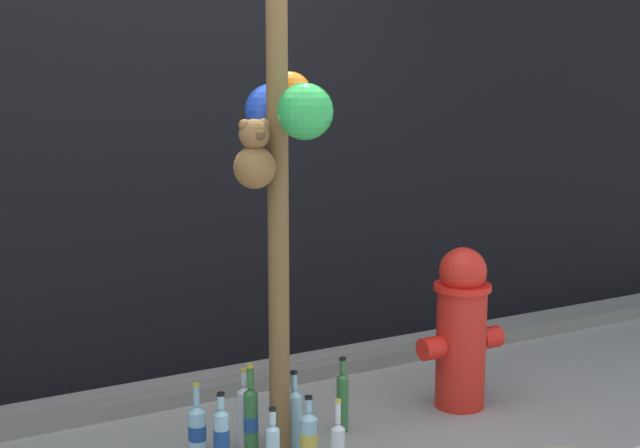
{
  "coord_description": "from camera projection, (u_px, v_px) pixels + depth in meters",
  "views": [
    {
      "loc": [
        -1.74,
        -3.22,
        1.74
      ],
      "look_at": [
        0.23,
        0.25,
        1.02
      ],
      "focal_mm": 52.36,
      "sensor_mm": 36.0,
      "label": 1
    }
  ],
  "objects": [
    {
      "name": "building_wall",
      "position": [
        161.0,
        45.0,
        4.93
      ],
      "size": [
        10.0,
        0.2,
        3.59
      ],
      "color": "black",
      "rests_on": "ground_plane"
    },
    {
      "name": "curb_strip",
      "position": [
        206.0,
        391.0,
        4.8
      ],
      "size": [
        8.0,
        0.12,
        0.08
      ],
      "primitive_type": "cube",
      "color": "slate",
      "rests_on": "ground_plane"
    },
    {
      "name": "memorial_post",
      "position": [
        279.0,
        67.0,
        3.83
      ],
      "size": [
        0.62,
        0.56,
        2.93
      ],
      "color": "brown",
      "rests_on": "ground_plane"
    },
    {
      "name": "fire_hydrant",
      "position": [
        461.0,
        327.0,
        4.63
      ],
      "size": [
        0.47,
        0.29,
        0.81
      ],
      "color": "red",
      "rests_on": "ground_plane"
    },
    {
      "name": "bottle_0",
      "position": [
        294.0,
        416.0,
        4.19
      ],
      "size": [
        0.07,
        0.07,
        0.36
      ],
      "color": "#93CCE0",
      "rests_on": "ground_plane"
    },
    {
      "name": "bottle_1",
      "position": [
        338.0,
        444.0,
        3.94
      ],
      "size": [
        0.06,
        0.06,
        0.32
      ],
      "color": "silver",
      "rests_on": "ground_plane"
    },
    {
      "name": "bottle_2",
      "position": [
        222.0,
        440.0,
        3.89
      ],
      "size": [
        0.07,
        0.07,
        0.37
      ],
      "color": "#93CCE0",
      "rests_on": "ground_plane"
    },
    {
      "name": "bottle_3",
      "position": [
        342.0,
        400.0,
        4.36
      ],
      "size": [
        0.06,
        0.06,
        0.36
      ],
      "color": "#337038",
      "rests_on": "ground_plane"
    },
    {
      "name": "bottle_4",
      "position": [
        251.0,
        418.0,
        4.11
      ],
      "size": [
        0.07,
        0.07,
        0.41
      ],
      "color": "#337038",
      "rests_on": "ground_plane"
    },
    {
      "name": "bottle_5",
      "position": [
        245.0,
        414.0,
        4.21
      ],
      "size": [
        0.07,
        0.07,
        0.36
      ],
      "color": "silver",
      "rests_on": "ground_plane"
    },
    {
      "name": "bottle_7",
      "position": [
        309.0,
        435.0,
        4.05
      ],
      "size": [
        0.08,
        0.08,
        0.29
      ],
      "color": "#93CCE0",
      "rests_on": "ground_plane"
    },
    {
      "name": "bottle_8",
      "position": [
        197.0,
        429.0,
        4.1
      ],
      "size": [
        0.08,
        0.08,
        0.33
      ],
      "color": "#93CCE0",
      "rests_on": "ground_plane"
    }
  ]
}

